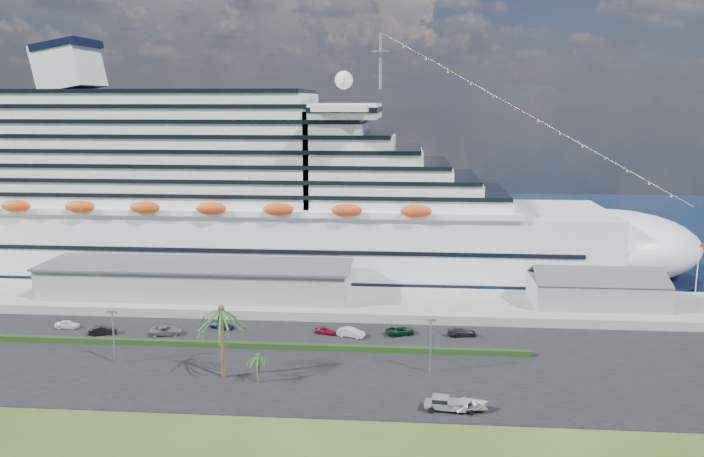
# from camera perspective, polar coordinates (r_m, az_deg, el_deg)

# --- Properties ---
(ground) EXTENTS (420.00, 420.00, 0.00)m
(ground) POSITION_cam_1_polar(r_m,az_deg,el_deg) (98.01, -5.45, -13.33)
(ground) COLOR #314A18
(ground) RESTS_ON ground
(asphalt_lot) EXTENTS (140.00, 38.00, 0.12)m
(asphalt_lot) POSITION_cam_1_polar(r_m,az_deg,el_deg) (107.98, -4.41, -10.95)
(asphalt_lot) COLOR black
(asphalt_lot) RESTS_ON ground
(wharf) EXTENTS (240.00, 20.00, 1.80)m
(wharf) POSITION_cam_1_polar(r_m,az_deg,el_deg) (134.84, -2.46, -6.11)
(wharf) COLOR gray
(wharf) RESTS_ON ground
(water) EXTENTS (420.00, 160.00, 0.02)m
(water) POSITION_cam_1_polar(r_m,az_deg,el_deg) (222.28, 0.43, 0.34)
(water) COLOR black
(water) RESTS_ON ground
(cruise_ship) EXTENTS (191.00, 38.00, 54.00)m
(cruise_ship) POSITION_cam_1_polar(r_m,az_deg,el_deg) (158.43, -9.17, 2.14)
(cruise_ship) COLOR silver
(cruise_ship) RESTS_ON ground
(terminal_building) EXTENTS (61.00, 15.00, 6.30)m
(terminal_building) POSITION_cam_1_polar(r_m,az_deg,el_deg) (139.01, -12.78, -4.10)
(terminal_building) COLOR gray
(terminal_building) RESTS_ON wharf
(port_shed) EXTENTS (24.00, 12.31, 7.37)m
(port_shed) POSITION_cam_1_polar(r_m,az_deg,el_deg) (137.57, 19.64, -4.88)
(port_shed) COLOR gray
(port_shed) RESTS_ON wharf
(flagpole) EXTENTS (1.08, 0.16, 12.00)m
(flagpole) POSITION_cam_1_polar(r_m,az_deg,el_deg) (142.40, 26.78, -3.29)
(flagpole) COLOR silver
(flagpole) RESTS_ON wharf
(hedge) EXTENTS (88.00, 1.10, 0.90)m
(hedge) POSITION_cam_1_polar(r_m,az_deg,el_deg) (113.85, -8.04, -9.59)
(hedge) COLOR black
(hedge) RESTS_ON asphalt_lot
(lamp_post_left) EXTENTS (1.60, 0.35, 8.27)m
(lamp_post_left) POSITION_cam_1_polar(r_m,az_deg,el_deg) (111.29, -19.23, -7.98)
(lamp_post_left) COLOR gray
(lamp_post_left) RESTS_ON asphalt_lot
(lamp_post_right) EXTENTS (1.60, 0.35, 8.27)m
(lamp_post_right) POSITION_cam_1_polar(r_m,az_deg,el_deg) (102.12, 6.57, -9.11)
(lamp_post_right) COLOR gray
(lamp_post_right) RESTS_ON asphalt_lot
(palm_tall) EXTENTS (8.82, 8.82, 11.13)m
(palm_tall) POSITION_cam_1_polar(r_m,az_deg,el_deg) (100.54, -10.80, -7.23)
(palm_tall) COLOR #47301E
(palm_tall) RESTS_ON ground
(palm_short) EXTENTS (3.53, 3.53, 4.56)m
(palm_short) POSITION_cam_1_polar(r_m,az_deg,el_deg) (99.71, -7.82, -10.67)
(palm_short) COLOR #47301E
(palm_short) RESTS_ON ground
(parked_car_0) EXTENTS (4.23, 1.77, 1.43)m
(parked_car_0) POSITION_cam_1_polar(r_m,az_deg,el_deg) (131.79, -22.59, -7.37)
(parked_car_0) COLOR white
(parked_car_0) RESTS_ON asphalt_lot
(parked_car_1) EXTENTS (4.91, 3.18, 1.53)m
(parked_car_1) POSITION_cam_1_polar(r_m,az_deg,el_deg) (126.19, -20.00, -7.96)
(parked_car_1) COLOR black
(parked_car_1) RESTS_ON asphalt_lot
(parked_car_2) EXTENTS (5.83, 3.71, 1.50)m
(parked_car_2) POSITION_cam_1_polar(r_m,az_deg,el_deg) (122.90, -15.20, -8.18)
(parked_car_2) COLOR gray
(parked_car_2) RESTS_ON asphalt_lot
(parked_car_3) EXTENTS (4.75, 2.92, 1.29)m
(parked_car_3) POSITION_cam_1_polar(r_m,az_deg,el_deg) (123.91, -10.76, -7.89)
(parked_car_3) COLOR #161F4D
(parked_car_3) RESTS_ON asphalt_lot
(parked_car_4) EXTENTS (3.86, 2.41, 1.23)m
(parked_car_4) POSITION_cam_1_polar(r_m,az_deg,el_deg) (119.15, -2.26, -8.48)
(parked_car_4) COLOR maroon
(parked_car_4) RESTS_ON asphalt_lot
(parked_car_5) EXTENTS (4.99, 2.87, 1.55)m
(parked_car_5) POSITION_cam_1_polar(r_m,az_deg,el_deg) (117.67, -0.09, -8.63)
(parked_car_5) COLOR silver
(parked_car_5) RESTS_ON asphalt_lot
(parked_car_6) EXTENTS (5.57, 3.95, 1.41)m
(parked_car_6) POSITION_cam_1_polar(r_m,az_deg,el_deg) (119.00, 4.04, -8.47)
(parked_car_6) COLOR black
(parked_car_6) RESTS_ON asphalt_lot
(parked_car_7) EXTENTS (5.19, 2.87, 1.42)m
(parked_car_7) POSITION_cam_1_polar(r_m,az_deg,el_deg) (119.52, 9.13, -8.50)
(parked_car_7) COLOR black
(parked_car_7) RESTS_ON asphalt_lot
(pickup_truck) EXTENTS (5.59, 2.66, 1.89)m
(pickup_truck) POSITION_cam_1_polar(r_m,az_deg,el_deg) (92.24, 7.72, -14.18)
(pickup_truck) COLOR black
(pickup_truck) RESTS_ON asphalt_lot
(boat_trailer) EXTENTS (6.35, 4.68, 1.76)m
(boat_trailer) POSITION_cam_1_polar(r_m,az_deg,el_deg) (92.30, 9.61, -14.14)
(boat_trailer) COLOR gray
(boat_trailer) RESTS_ON asphalt_lot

